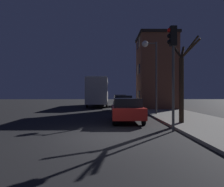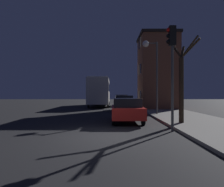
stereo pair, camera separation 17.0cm
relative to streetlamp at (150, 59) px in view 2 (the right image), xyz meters
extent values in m
plane|color=black|center=(-3.32, -8.72, -4.50)|extent=(120.00, 120.00, 0.00)
cube|color=brown|center=(2.06, 7.38, -0.40)|extent=(3.97, 4.80, 7.95)
cube|color=black|center=(2.06, 7.38, 3.73)|extent=(4.21, 5.04, 0.30)
cube|color=black|center=(0.06, 6.68, -2.97)|extent=(0.03, 0.70, 1.10)
cube|color=#E5C67F|center=(0.06, 8.07, -2.97)|extent=(0.03, 0.70, 1.10)
cube|color=black|center=(0.06, 6.68, 0.00)|extent=(0.03, 0.70, 1.10)
cube|color=#E5C67F|center=(0.06, 8.07, 0.00)|extent=(0.03, 0.70, 1.10)
cube|color=#E5C67F|center=(0.06, 6.68, 2.98)|extent=(0.03, 0.70, 1.10)
cube|color=black|center=(0.06, 8.07, 2.98)|extent=(0.03, 0.70, 1.10)
cylinder|color=#4C4C4C|center=(0.49, 0.00, -1.51)|extent=(0.14, 0.14, 5.73)
cylinder|color=#4C4C4C|center=(0.04, 0.00, 1.26)|extent=(0.90, 0.09, 0.09)
sphere|color=white|center=(-0.41, 0.00, 1.21)|extent=(0.51, 0.51, 0.51)
cylinder|color=#4C4C4C|center=(-0.35, -7.46, -2.54)|extent=(0.12, 0.12, 3.90)
cube|color=black|center=(-0.35, -7.46, -0.14)|extent=(0.30, 0.24, 0.90)
sphere|color=red|center=(-0.53, -7.46, 0.13)|extent=(0.20, 0.20, 0.20)
sphere|color=black|center=(-0.53, -7.46, -0.14)|extent=(0.20, 0.20, 0.20)
sphere|color=black|center=(-0.53, -7.46, -0.41)|extent=(0.20, 0.20, 0.20)
cylinder|color=#2D2319|center=(0.73, -5.35, -2.58)|extent=(0.27, 0.27, 3.58)
cylinder|color=#2D2319|center=(0.91, -4.97, -0.42)|extent=(0.55, 0.89, 0.84)
cylinder|color=#2D2319|center=(1.08, -5.76, -0.35)|extent=(0.84, 0.96, 0.97)
cylinder|color=#2D2319|center=(0.97, -5.90, -0.33)|extent=(0.60, 1.20, 1.00)
cylinder|color=#2D2319|center=(0.49, -5.06, -0.25)|extent=(0.65, 0.74, 1.15)
cube|color=beige|center=(-4.78, 12.80, -2.45)|extent=(2.56, 11.04, 3.13)
cube|color=black|center=(-4.78, 12.80, -1.89)|extent=(2.58, 10.16, 1.13)
cube|color=#B2B2B2|center=(-4.78, 12.80, -0.83)|extent=(2.43, 10.49, 0.12)
cylinder|color=black|center=(-3.59, 16.39, -4.02)|extent=(0.18, 0.96, 0.96)
cylinder|color=black|center=(-5.97, 16.39, -4.02)|extent=(0.18, 0.96, 0.96)
cylinder|color=black|center=(-3.59, 9.22, -4.02)|extent=(0.18, 0.96, 0.96)
cylinder|color=black|center=(-5.97, 9.22, -4.02)|extent=(0.18, 0.96, 0.96)
cube|color=#B21E19|center=(-2.21, -4.12, -3.86)|extent=(1.79, 4.32, 0.63)
cube|color=black|center=(-2.21, -4.33, -3.30)|extent=(1.58, 2.24, 0.50)
cylinder|color=black|center=(-1.40, -2.71, -4.18)|extent=(0.18, 0.64, 0.64)
cylinder|color=black|center=(-3.02, -2.71, -4.18)|extent=(0.18, 0.64, 0.64)
cylinder|color=black|center=(-1.40, -5.52, -4.18)|extent=(0.18, 0.64, 0.64)
cylinder|color=black|center=(-3.02, -5.52, -4.18)|extent=(0.18, 0.64, 0.64)
cube|color=beige|center=(-1.94, 4.37, -3.79)|extent=(1.84, 4.50, 0.72)
cube|color=black|center=(-1.94, 4.15, -3.19)|extent=(1.62, 2.34, 0.48)
cylinder|color=black|center=(-1.11, 5.83, -4.15)|extent=(0.18, 0.70, 0.70)
cylinder|color=black|center=(-2.77, 5.83, -4.15)|extent=(0.18, 0.70, 0.70)
cylinder|color=black|center=(-1.11, 2.91, -4.15)|extent=(0.18, 0.70, 0.70)
cylinder|color=black|center=(-2.77, 2.91, -4.15)|extent=(0.18, 0.70, 0.70)
cube|color=black|center=(-1.81, 12.78, -3.83)|extent=(1.75, 4.76, 0.65)
cube|color=black|center=(-1.81, 12.55, -3.20)|extent=(1.54, 2.47, 0.60)
cylinder|color=black|center=(-1.03, 14.33, -4.15)|extent=(0.18, 0.69, 0.69)
cylinder|color=black|center=(-2.60, 14.33, -4.15)|extent=(0.18, 0.69, 0.69)
cylinder|color=black|center=(-1.03, 11.24, -4.15)|extent=(0.18, 0.69, 0.69)
cylinder|color=black|center=(-2.60, 11.24, -4.15)|extent=(0.18, 0.69, 0.69)
camera|label=1|loc=(-3.27, -17.37, -2.78)|focal=35.00mm
camera|label=2|loc=(-3.10, -17.38, -2.78)|focal=35.00mm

